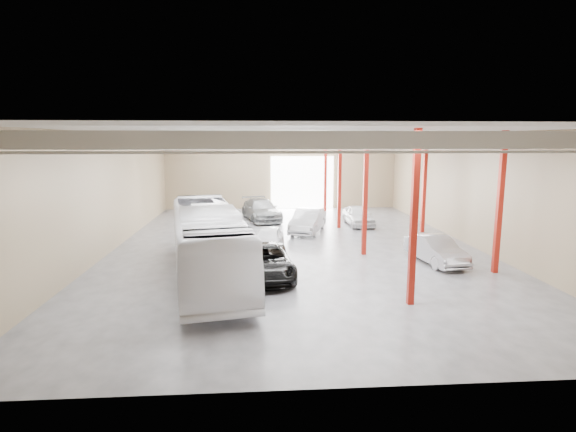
{
  "coord_description": "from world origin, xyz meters",
  "views": [
    {
      "loc": [
        -2.32,
        -26.92,
        6.56
      ],
      "look_at": [
        -0.55,
        -1.38,
        2.2
      ],
      "focal_mm": 28.0,
      "sensor_mm": 36.0,
      "label": 1
    }
  ],
  "objects": [
    {
      "name": "depot_shell",
      "position": [
        0.13,
        0.48,
        4.98
      ],
      "size": [
        22.12,
        32.12,
        7.06
      ],
      "color": "#46454A",
      "rests_on": "ground"
    },
    {
      "name": "coach_bus",
      "position": [
        -4.7,
        -5.94,
        1.75
      ],
      "size": [
        5.22,
        12.91,
        3.5
      ],
      "primitive_type": "imported",
      "rotation": [
        0.0,
        0.0,
        0.19
      ],
      "color": "white",
      "rests_on": "ground"
    },
    {
      "name": "black_sedan",
      "position": [
        -2.0,
        -6.0,
        0.78
      ],
      "size": [
        2.99,
        5.76,
        1.55
      ],
      "primitive_type": "imported",
      "rotation": [
        0.0,
        0.0,
        0.08
      ],
      "color": "black",
      "rests_on": "ground"
    },
    {
      "name": "car_row_a",
      "position": [
        -1.71,
        -0.8,
        0.71
      ],
      "size": [
        2.29,
        4.4,
        1.43
      ],
      "primitive_type": "imported",
      "rotation": [
        0.0,
        0.0,
        -0.15
      ],
      "color": "white",
      "rests_on": "ground"
    },
    {
      "name": "car_row_b",
      "position": [
        1.27,
        4.5,
        0.83
      ],
      "size": [
        3.29,
        5.36,
        1.67
      ],
      "primitive_type": "imported",
      "rotation": [
        0.0,
        0.0,
        -0.33
      ],
      "color": "#AFB0B4",
      "rests_on": "ground"
    },
    {
      "name": "car_row_c",
      "position": [
        -2.0,
        9.7,
        0.86
      ],
      "size": [
        3.73,
        6.29,
        1.71
      ],
      "primitive_type": "imported",
      "rotation": [
        0.0,
        0.0,
        0.24
      ],
      "color": "slate",
      "rests_on": "ground"
    },
    {
      "name": "car_right_near",
      "position": [
        7.22,
        -4.07,
        0.74
      ],
      "size": [
        2.18,
        4.67,
        1.48
      ],
      "primitive_type": "imported",
      "rotation": [
        0.0,
        0.0,
        0.14
      ],
      "color": "#A5A5A9",
      "rests_on": "ground"
    },
    {
      "name": "car_right_far",
      "position": [
        5.5,
        6.89,
        0.76
      ],
      "size": [
        1.95,
        4.55,
        1.53
      ],
      "primitive_type": "imported",
      "rotation": [
        0.0,
        0.0,
        0.03
      ],
      "color": "silver",
      "rests_on": "ground"
    }
  ]
}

